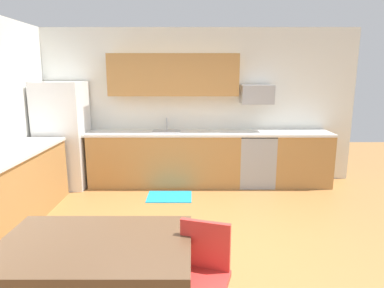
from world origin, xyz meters
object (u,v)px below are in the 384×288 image
Objects in this scene: oven_range at (256,159)px; microwave at (258,94)px; refrigerator at (64,135)px; dining_table at (96,249)px; chair_near_table at (202,272)px.

oven_range is 1.12m from microwave.
oven_range is (3.31, 0.08, -0.44)m from refrigerator.
microwave reaches higher than oven_range.
microwave is at bearing 3.12° from refrigerator.
dining_table is at bearing -117.98° from oven_range.
dining_table is (-1.82, -3.52, -0.91)m from microwave.
refrigerator is at bearing 113.97° from dining_table.
chair_near_table is at bearing -106.34° from microwave.
chair_near_table is at bearing -106.79° from oven_range.
microwave is 0.64× the size of chair_near_table.
microwave is 3.86m from chair_near_table.
dining_table is at bearing -117.30° from microwave.
oven_range is 3.88m from dining_table.
oven_range is at bearing 1.39° from refrigerator.
microwave is at bearing 62.70° from dining_table.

